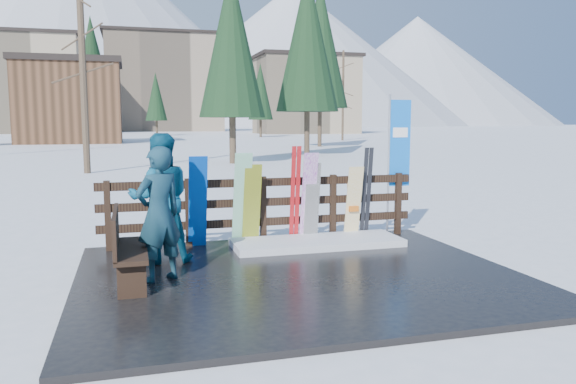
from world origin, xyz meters
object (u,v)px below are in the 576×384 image
object	(u,v)px
snowboard_0	(198,202)
person_front	(159,214)
rental_flag	(397,148)
snowboard_4	(312,202)
snowboard_5	(354,203)
person_back	(160,198)
snowboard_3	(309,197)
snowboard_2	(252,205)
snowboard_1	(242,199)
bench	(125,246)

from	to	relation	value
snowboard_0	person_front	world-z (taller)	person_front
snowboard_0	rental_flag	bearing A→B (deg)	4.13
snowboard_0	snowboard_4	xyz separation A→B (m)	(1.99, -0.00, -0.08)
snowboard_5	person_back	distance (m)	3.51
snowboard_4	person_back	bearing A→B (deg)	-163.67
rental_flag	person_back	distance (m)	4.55
snowboard_3	rental_flag	world-z (taller)	rental_flag
snowboard_0	snowboard_4	distance (m)	1.99
snowboard_2	snowboard_5	distance (m)	1.86
snowboard_5	person_back	size ratio (longest dim) A/B	0.69
rental_flag	person_front	world-z (taller)	rental_flag
snowboard_1	person_front	distance (m)	2.31
snowboard_5	snowboard_2	bearing A→B (deg)	180.00
snowboard_3	snowboard_4	distance (m)	0.11
snowboard_1	bench	bearing A→B (deg)	-135.29
snowboard_3	person_front	distance (m)	3.19
person_front	person_back	xyz separation A→B (m)	(0.07, 1.02, 0.07)
bench	person_front	world-z (taller)	person_front
snowboard_3	person_front	bearing A→B (deg)	-145.96
snowboard_2	person_front	xyz separation A→B (m)	(-1.63, -1.79, 0.19)
snowboard_2	rental_flag	distance (m)	2.98
snowboard_1	snowboard_3	distance (m)	1.19
snowboard_4	person_front	xyz separation A→B (m)	(-2.71, -1.79, 0.20)
person_back	snowboard_3	bearing A→B (deg)	-163.73
snowboard_5	person_back	xyz separation A→B (m)	(-3.41, -0.77, 0.31)
snowboard_1	person_front	size ratio (longest dim) A/B	0.92
snowboard_0	snowboard_1	size ratio (longest dim) A/B	0.97
rental_flag	person_front	xyz separation A→B (m)	(-4.46, -2.06, -0.71)
bench	snowboard_1	distance (m)	2.69
snowboard_4	snowboard_3	bearing A→B (deg)	180.00
bench	snowboard_5	bearing A→B (deg)	25.56
snowboard_0	snowboard_2	world-z (taller)	snowboard_0
snowboard_0	snowboard_3	world-z (taller)	snowboard_3
snowboard_0	person_back	world-z (taller)	person_back
snowboard_3	rental_flag	size ratio (longest dim) A/B	0.61
snowboard_0	rental_flag	size ratio (longest dim) A/B	0.61
snowboard_4	person_back	xyz separation A→B (m)	(-2.63, -0.77, 0.27)
snowboard_2	snowboard_3	size ratio (longest dim) A/B	0.89
person_back	snowboard_2	bearing A→B (deg)	-154.05
snowboard_5	person_front	distance (m)	3.93
bench	person_back	world-z (taller)	person_back
bench	snowboard_5	distance (m)	4.36
snowboard_3	person_back	size ratio (longest dim) A/B	0.83
snowboard_3	rental_flag	bearing A→B (deg)	8.46
person_front	rental_flag	bearing A→B (deg)	177.26
snowboard_1	person_front	world-z (taller)	person_front
snowboard_0	snowboard_5	distance (m)	2.78
snowboard_4	rental_flag	xyz separation A→B (m)	(1.75, 0.27, 0.91)
snowboard_2	snowboard_4	xyz separation A→B (m)	(1.08, 0.00, -0.00)
bench	snowboard_3	bearing A→B (deg)	31.36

